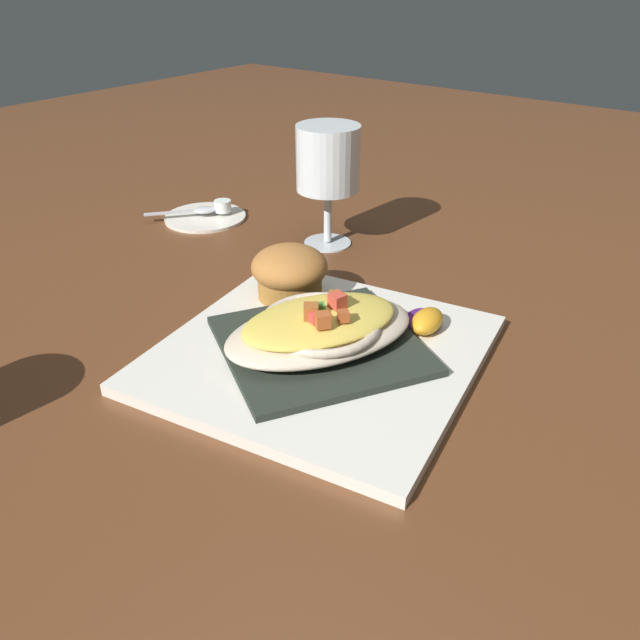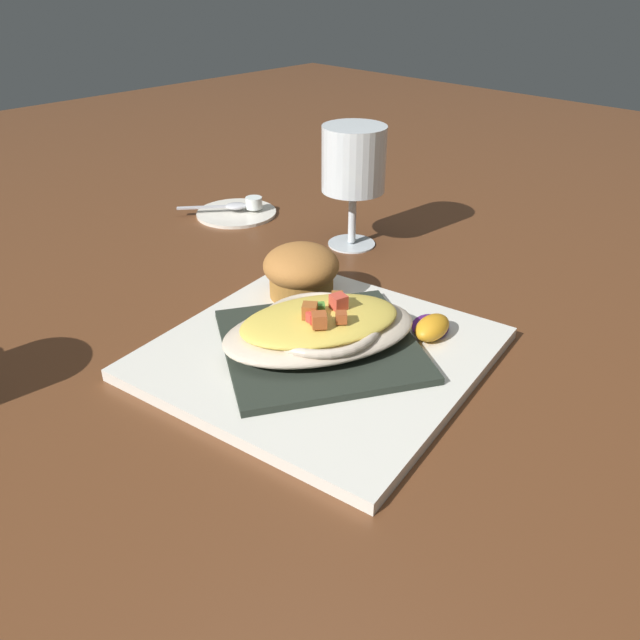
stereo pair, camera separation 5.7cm
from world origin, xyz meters
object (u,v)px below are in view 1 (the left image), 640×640
(spoon, at_px, (199,210))
(muffin, at_px, (290,272))
(creamer_cup_0, at_px, (223,206))
(orange_garnish, at_px, (426,321))
(square_plate, at_px, (320,353))
(stemmed_glass, at_px, (328,165))
(gratin_dish, at_px, (320,327))
(creamer_saucer, at_px, (205,216))

(spoon, bearing_deg, muffin, 156.28)
(creamer_cup_0, bearing_deg, orange_garnish, 163.79)
(square_plate, xyz_separation_m, spoon, (0.35, -0.18, 0.01))
(orange_garnish, relative_size, spoon, 0.75)
(stemmed_glass, bearing_deg, muffin, 113.63)
(stemmed_glass, bearing_deg, gratin_dish, 125.53)
(creamer_saucer, bearing_deg, muffin, 154.75)
(square_plate, distance_m, creamer_saucer, 0.40)
(square_plate, height_order, creamer_cup_0, creamer_cup_0)
(orange_garnish, bearing_deg, spoon, -11.99)
(stemmed_glass, bearing_deg, spoon, 11.82)
(muffin, relative_size, stemmed_glass, 0.53)
(creamer_saucer, bearing_deg, spoon, 50.90)
(creamer_saucer, distance_m, spoon, 0.01)
(creamer_saucer, relative_size, spoon, 1.32)
(stemmed_glass, height_order, creamer_saucer, stemmed_glass)
(creamer_saucer, height_order, creamer_cup_0, creamer_cup_0)
(orange_garnish, height_order, spoon, orange_garnish)
(gratin_dish, relative_size, creamer_saucer, 1.83)
(orange_garnish, xyz_separation_m, creamer_cup_0, (0.39, -0.11, -0.00))
(creamer_saucer, height_order, spoon, spoon)
(muffin, xyz_separation_m, creamer_saucer, (0.26, -0.12, -0.04))
(creamer_saucer, bearing_deg, gratin_dish, 152.04)
(creamer_saucer, bearing_deg, creamer_cup_0, -129.10)
(stemmed_glass, height_order, spoon, stemmed_glass)
(muffin, xyz_separation_m, creamer_cup_0, (0.25, -0.14, -0.02))
(gratin_dish, xyz_separation_m, orange_garnish, (-0.06, -0.09, -0.01))
(muffin, distance_m, stemmed_glass, 0.18)
(gratin_dish, distance_m, creamer_saucer, 0.40)
(muffin, relative_size, orange_garnish, 1.22)
(stemmed_glass, bearing_deg, orange_garnish, 149.24)
(gratin_dish, distance_m, muffin, 0.11)
(muffin, bearing_deg, orange_garnish, -168.87)
(square_plate, height_order, stemmed_glass, stemmed_glass)
(square_plate, bearing_deg, creamer_cup_0, -31.68)
(muffin, bearing_deg, creamer_cup_0, -30.33)
(stemmed_glass, distance_m, creamer_cup_0, 0.20)
(muffin, height_order, stemmed_glass, stemmed_glass)
(square_plate, xyz_separation_m, gratin_dish, (-0.00, 0.00, 0.03))
(muffin, height_order, creamer_saucer, muffin)
(stemmed_glass, xyz_separation_m, creamer_cup_0, (0.18, 0.01, -0.09))
(gratin_dish, bearing_deg, creamer_saucer, -27.96)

